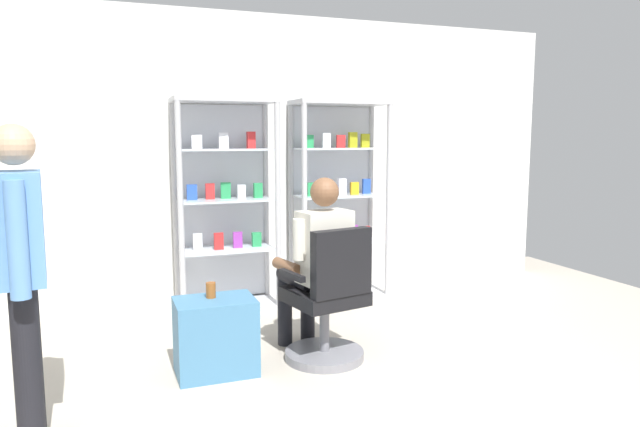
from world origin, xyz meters
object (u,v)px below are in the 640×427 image
at_px(seated_shopkeeper, 316,258).
at_px(display_cabinet_left, 225,203).
at_px(display_cabinet_right, 337,199).
at_px(standing_customer, 21,266).
at_px(office_chair, 329,307).
at_px(storage_crate, 216,336).
at_px(tea_glass, 211,290).

bearing_deg(seated_shopkeeper, display_cabinet_left, 104.79).
xyz_separation_m(display_cabinet_right, standing_customer, (-2.52, -2.06, -0.03)).
relative_size(office_chair, seated_shopkeeper, 0.74).
xyz_separation_m(seated_shopkeeper, standing_customer, (-1.79, -0.66, 0.22)).
height_order(office_chair, storage_crate, office_chair).
xyz_separation_m(storage_crate, standing_customer, (-1.05, -0.57, 0.68)).
relative_size(display_cabinet_left, seated_shopkeeper, 1.47).
xyz_separation_m(office_chair, standing_customer, (-1.82, -0.50, 0.54)).
xyz_separation_m(office_chair, storage_crate, (-0.78, 0.07, -0.14)).
height_order(storage_crate, standing_customer, standing_customer).
bearing_deg(standing_customer, display_cabinet_right, 39.32).
bearing_deg(office_chair, display_cabinet_left, 104.47).
height_order(display_cabinet_right, tea_glass, display_cabinet_right).
bearing_deg(tea_glass, standing_customer, -149.04).
height_order(office_chair, seated_shopkeeper, seated_shopkeeper).
relative_size(display_cabinet_left, standing_customer, 1.17).
distance_m(display_cabinet_left, storage_crate, 1.69).
relative_size(tea_glass, standing_customer, 0.06).
xyz_separation_m(display_cabinet_left, tea_glass, (-0.39, -1.45, -0.41)).
height_order(display_cabinet_right, storage_crate, display_cabinet_right).
height_order(display_cabinet_left, storage_crate, display_cabinet_left).
distance_m(display_cabinet_right, office_chair, 1.80).
relative_size(display_cabinet_right, seated_shopkeeper, 1.47).
bearing_deg(display_cabinet_left, display_cabinet_right, -0.09).
bearing_deg(seated_shopkeeper, storage_crate, -173.35).
relative_size(seated_shopkeeper, tea_glass, 12.54).
height_order(storage_crate, tea_glass, tea_glass).
bearing_deg(display_cabinet_right, storage_crate, -134.62).
bearing_deg(standing_customer, seated_shopkeeper, 20.20).
height_order(display_cabinet_left, seated_shopkeeper, display_cabinet_left).
xyz_separation_m(office_chair, tea_glass, (-0.79, 0.12, 0.16)).
bearing_deg(seated_shopkeeper, office_chair, -78.39).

